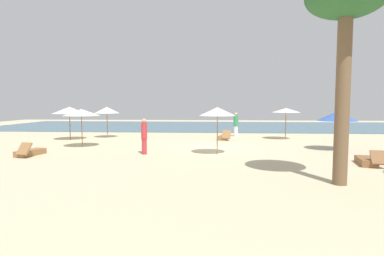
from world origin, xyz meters
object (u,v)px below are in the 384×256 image
object	(u,v)px
umbrella_4	(337,116)
lounger_0	(224,137)
umbrella_1	(107,110)
lounger_2	(30,152)
person_2	(144,136)
umbrella_2	(81,112)
umbrella_3	(69,110)
lounger_1	(367,161)
person_1	(236,124)
umbrella_5	(286,110)
umbrella_0	(217,111)
palm_1	(346,8)

from	to	relation	value
umbrella_4	lounger_0	bearing A→B (deg)	142.37
umbrella_1	lounger_2	distance (m)	8.36
lounger_0	lounger_2	world-z (taller)	lounger_0
person_2	umbrella_2	bearing A→B (deg)	151.22
umbrella_3	lounger_1	distance (m)	18.14
lounger_1	person_1	size ratio (longest dim) A/B	0.97
umbrella_1	lounger_1	distance (m)	17.01
lounger_0	lounger_2	xyz separation A→B (m)	(-9.55, -7.47, -0.00)
umbrella_1	lounger_1	size ratio (longest dim) A/B	1.27
person_1	umbrella_5	bearing A→B (deg)	-29.61
umbrella_2	lounger_0	distance (m)	9.55
lounger_2	umbrella_0	bearing A→B (deg)	6.61
umbrella_2	lounger_2	world-z (taller)	umbrella_2
umbrella_5	lounger_0	size ratio (longest dim) A/B	1.25
umbrella_0	umbrella_1	bearing A→B (deg)	138.74
person_1	lounger_0	bearing A→B (deg)	-113.28
lounger_0	umbrella_1	bearing A→B (deg)	175.87
umbrella_5	person_2	world-z (taller)	umbrella_5
person_2	lounger_2	bearing A→B (deg)	-171.41
umbrella_0	umbrella_5	bearing A→B (deg)	54.62
lounger_1	person_1	world-z (taller)	person_1
umbrella_0	umbrella_3	distance (m)	11.57
umbrella_3	person_1	world-z (taller)	umbrella_3
umbrella_4	lounger_1	size ratio (longest dim) A/B	1.17
lounger_1	umbrella_4	bearing A→B (deg)	85.76
umbrella_5	lounger_1	size ratio (longest dim) A/B	1.23
umbrella_5	lounger_0	distance (m)	4.72
person_2	lounger_1	bearing A→B (deg)	-11.76
lounger_0	lounger_2	distance (m)	12.12
umbrella_3	person_2	bearing A→B (deg)	-41.44
umbrella_4	lounger_2	size ratio (longest dim) A/B	1.18
umbrella_3	person_1	size ratio (longest dim) A/B	1.25
lounger_1	person_2	xyz separation A→B (m)	(-9.72, 2.02, 0.74)
umbrella_0	umbrella_4	bearing A→B (deg)	16.26
umbrella_0	person_2	distance (m)	3.81
lounger_2	palm_1	size ratio (longest dim) A/B	0.28
umbrella_0	umbrella_4	size ratio (longest dim) A/B	1.12
umbrella_4	lounger_1	world-z (taller)	umbrella_4
lounger_1	person_2	size ratio (longest dim) A/B	1.01
umbrella_4	person_2	xyz separation A→B (m)	(-10.03, -2.10, -0.92)
umbrella_5	lounger_1	distance (m)	9.35
umbrella_1	palm_1	xyz separation A→B (m)	(11.76, -12.56, 3.31)
lounger_1	lounger_2	distance (m)	15.19
palm_1	lounger_1	bearing A→B (deg)	54.07
lounger_1	umbrella_2	bearing A→B (deg)	162.75
umbrella_3	umbrella_4	distance (m)	16.97
person_1	palm_1	distance (m)	15.07
umbrella_1	person_1	bearing A→B (deg)	9.96
umbrella_1	umbrella_3	world-z (taller)	umbrella_3
umbrella_5	palm_1	distance (m)	12.82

